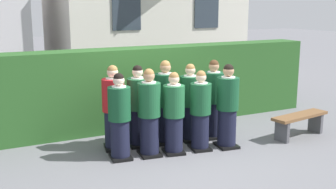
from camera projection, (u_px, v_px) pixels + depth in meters
name	position (u px, v px, depth m)	size (l,w,h in m)	color
ground_plane	(175.00, 152.00, 7.93)	(60.00, 60.00, 0.00)	slate
student_front_row_0	(120.00, 119.00, 7.47)	(0.41, 0.51, 1.56)	black
student_front_row_1	(149.00, 115.00, 7.64)	(0.42, 0.53, 1.61)	black
student_front_row_2	(174.00, 115.00, 7.76)	(0.42, 0.49, 1.53)	black
student_front_row_3	(200.00, 112.00, 7.95)	(0.41, 0.48, 1.52)	black
student_front_row_4	(227.00, 108.00, 8.09)	(0.43, 0.50, 1.62)	black
student_in_red_blazer	(114.00, 110.00, 7.98)	(0.46, 0.53, 1.62)	black
student_rear_row_1	(138.00, 108.00, 8.16)	(0.44, 0.51, 1.59)	black
student_rear_row_2	(165.00, 104.00, 8.33)	(0.46, 0.53, 1.66)	black
student_rear_row_3	(190.00, 104.00, 8.49)	(0.41, 0.47, 1.57)	black
student_rear_row_4	(213.00, 101.00, 8.67)	(0.43, 0.51, 1.62)	black
hedge	(135.00, 88.00, 9.44)	(8.97, 0.70, 1.78)	#285623
wooden_bench	(300.00, 120.00, 8.79)	(1.44, 0.58, 0.48)	brown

